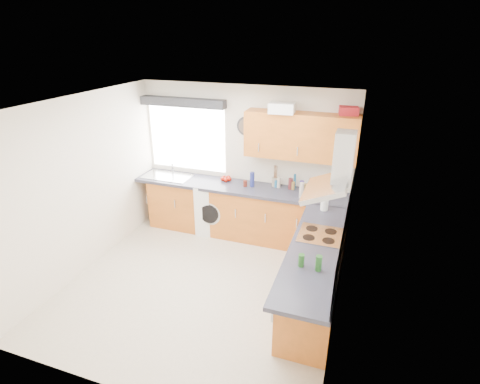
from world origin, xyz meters
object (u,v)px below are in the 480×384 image
at_px(extractor_hood, 335,172).
at_px(washing_machine, 216,207).
at_px(upper_cabinets, 301,136).
at_px(oven, 317,268).

xyz_separation_m(extractor_hood, washing_machine, (-2.02, 1.22, -1.32)).
distance_m(upper_cabinets, washing_machine, 1.93).
bearing_deg(washing_machine, extractor_hood, -40.92).
height_order(oven, washing_machine, washing_machine).
distance_m(oven, upper_cabinets, 1.99).
height_order(upper_cabinets, washing_machine, upper_cabinets).
height_order(oven, upper_cabinets, upper_cabinets).
relative_size(extractor_hood, washing_machine, 0.87).
distance_m(extractor_hood, upper_cabinets, 1.48).
relative_size(oven, upper_cabinets, 0.50).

